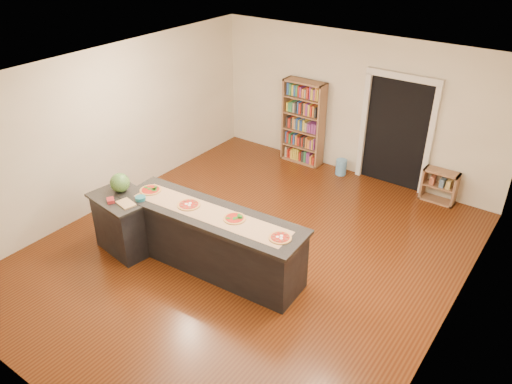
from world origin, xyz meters
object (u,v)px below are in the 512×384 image
Objects in this scene: waste_bin at (341,167)px; watermelon at (120,183)px; kitchen_island at (212,240)px; side_counter at (125,223)px; bookshelf at (303,123)px; low_shelf at (439,186)px.

watermelon is at bearing -112.27° from waste_bin.
kitchen_island is 3.03× the size of side_counter.
side_counter is (-1.40, -0.43, -0.00)m from kitchen_island.
kitchen_island is at bearing -78.49° from bookshelf.
watermelon reaches higher than low_shelf.
watermelon is (-1.70, -4.16, 0.94)m from waste_bin.
kitchen_island is 1.68m from watermelon.
bookshelf is at bearing 80.11° from watermelon.
side_counter is at bearing -40.20° from watermelon.
waste_bin is at bearing 78.06° from side_counter.
waste_bin is (-1.95, -0.08, -0.15)m from low_shelf.
bookshelf is at bearing -179.54° from low_shelf.
low_shelf is 1.96m from waste_bin.
waste_bin is at bearing 67.73° from watermelon.
waste_bin is 4.59m from watermelon.
kitchen_island is 4.46m from low_shelf.
kitchen_island is 1.65× the size of bookshelf.
low_shelf is 5.65m from watermelon.
waste_bin is (0.17, 3.84, -0.32)m from kitchen_island.
watermelon reaches higher than waste_bin.
low_shelf is 2.08× the size of watermelon.
kitchen_island is at bearing 11.74° from watermelon.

